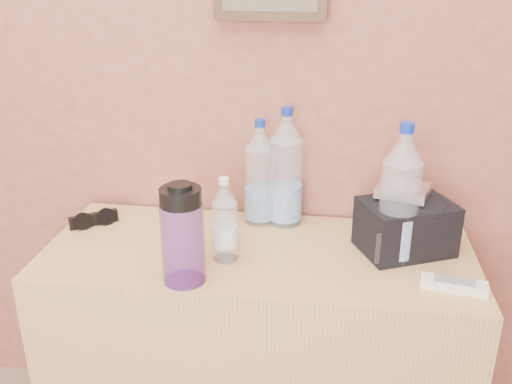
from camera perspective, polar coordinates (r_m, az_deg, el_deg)
dresser at (r=1.72m, az=0.16°, el=-16.29°), size 1.14×0.47×0.71m
pet_large_b at (r=1.62m, az=2.98°, el=1.86°), size 0.09×0.09×0.34m
pet_large_c at (r=1.63m, az=0.37°, el=1.43°), size 0.08×0.08×0.31m
pet_large_d at (r=1.46m, az=14.14°, el=-0.93°), size 0.10×0.10×0.36m
pet_small at (r=1.44m, az=-3.13°, el=-3.24°), size 0.06×0.06×0.22m
nalgene_bottle at (r=1.34m, az=-7.37°, el=-4.22°), size 0.10×0.10×0.25m
sunglasses at (r=1.72m, az=-15.93°, el=-2.63°), size 0.14×0.13×0.04m
ac_remote at (r=1.43m, az=19.17°, el=-8.77°), size 0.16×0.07×0.02m
toiletry_bag at (r=1.54m, az=14.78°, el=-3.06°), size 0.28×0.24×0.15m
foil_packet at (r=1.51m, az=14.46°, el=0.19°), size 0.15×0.14×0.03m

